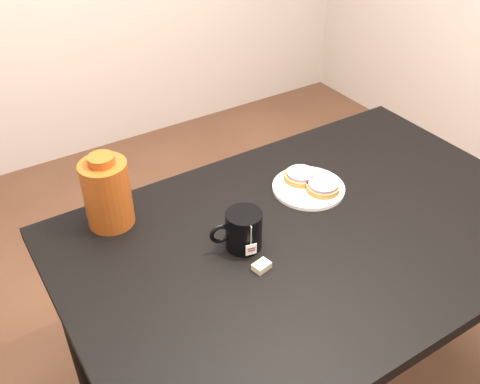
# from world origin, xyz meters

# --- Properties ---
(table) EXTENTS (1.40, 0.90, 0.75)m
(table) POSITION_xyz_m (0.00, 0.00, 0.67)
(table) COLOR black
(table) RESTS_ON ground_plane
(plate) EXTENTS (0.22, 0.22, 0.02)m
(plate) POSITION_xyz_m (0.10, 0.16, 0.76)
(plate) COLOR white
(plate) RESTS_ON table
(bagel_back) EXTENTS (0.13, 0.13, 0.03)m
(bagel_back) POSITION_xyz_m (0.11, 0.20, 0.77)
(bagel_back) COLOR brown
(bagel_back) RESTS_ON plate
(bagel_front) EXTENTS (0.12, 0.12, 0.03)m
(bagel_front) POSITION_xyz_m (0.13, 0.12, 0.77)
(bagel_front) COLOR brown
(bagel_front) RESTS_ON plate
(mug) EXTENTS (0.15, 0.12, 0.11)m
(mug) POSITION_xyz_m (-0.21, 0.05, 0.81)
(mug) COLOR black
(mug) RESTS_ON table
(teabag_pouch) EXTENTS (0.05, 0.04, 0.02)m
(teabag_pouch) POSITION_xyz_m (-0.21, -0.05, 0.76)
(teabag_pouch) COLOR #C6B793
(teabag_pouch) RESTS_ON table
(bagel_package) EXTENTS (0.15, 0.15, 0.22)m
(bagel_package) POSITION_xyz_m (-0.47, 0.34, 0.85)
(bagel_package) COLOR #69290D
(bagel_package) RESTS_ON table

